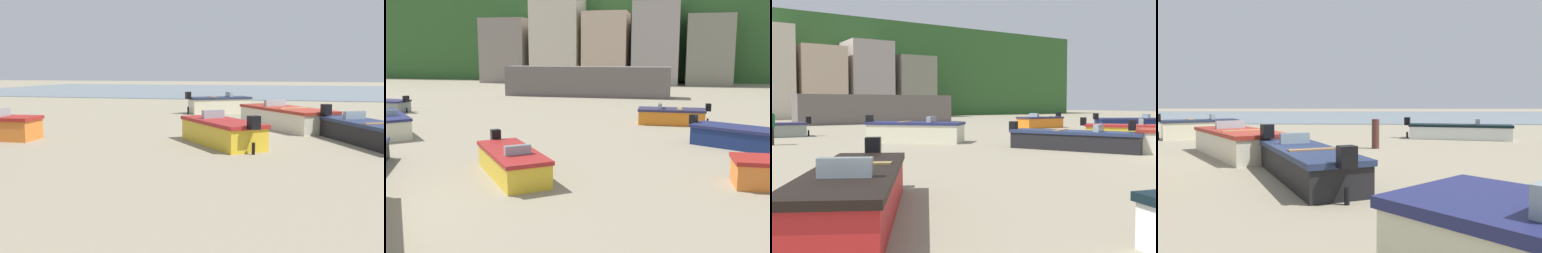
# 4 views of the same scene
# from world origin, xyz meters

# --- Properties ---
(ground_plane) EXTENTS (160.00, 160.00, 0.00)m
(ground_plane) POSITION_xyz_m (0.00, 0.00, 0.00)
(ground_plane) COLOR gray
(tidal_water) EXTENTS (80.00, 36.00, 0.06)m
(tidal_water) POSITION_xyz_m (0.00, -36.00, 0.03)
(tidal_water) COLOR gray
(tidal_water) RESTS_ON ground
(boat_cream_1) EXTENTS (4.39, 5.11, 1.21)m
(boat_cream_1) POSITION_xyz_m (0.85, -0.24, 0.46)
(boat_cream_1) COLOR beige
(boat_cream_1) RESTS_ON ground
(boat_cream_2) EXTENTS (3.72, 2.93, 1.26)m
(boat_cream_2) POSITION_xyz_m (4.81, -6.39, 0.49)
(boat_cream_2) COLOR beige
(boat_cream_2) RESTS_ON ground
(boat_black_3) EXTENTS (3.46, 5.31, 1.08)m
(boat_black_3) POSITION_xyz_m (-2.02, 3.52, 0.39)
(boat_black_3) COLOR black
(boat_black_3) RESTS_ON ground
(boat_yellow_8) EXTENTS (3.39, 3.82, 1.16)m
(boat_yellow_8) POSITION_xyz_m (2.80, 4.82, 0.43)
(boat_yellow_8) COLOR gold
(boat_yellow_8) RESTS_ON ground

